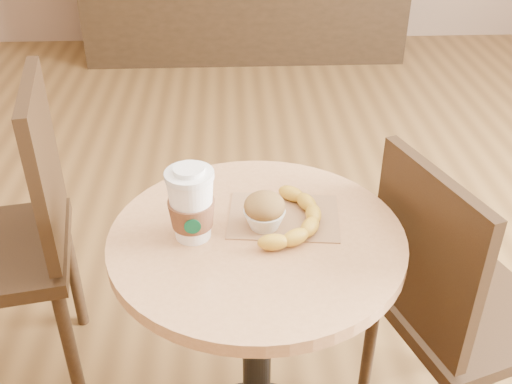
% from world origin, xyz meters
% --- Properties ---
extents(cafe_table, '(0.63, 0.63, 0.75)m').
position_xyz_m(cafe_table, '(-0.07, -0.09, 0.50)').
color(cafe_table, black).
rests_on(cafe_table, ground).
extents(chair_left, '(0.49, 0.49, 0.95)m').
position_xyz_m(chair_left, '(-0.73, 0.24, 0.52)').
color(chair_left, black).
rests_on(chair_left, ground).
extents(chair_right, '(0.49, 0.49, 0.88)m').
position_xyz_m(chair_right, '(0.41, -0.04, 0.48)').
color(chair_right, black).
rests_on(chair_right, ground).
extents(kraft_bag, '(0.26, 0.20, 0.00)m').
position_xyz_m(kraft_bag, '(-0.01, -0.03, 0.75)').
color(kraft_bag, '#946B47').
rests_on(kraft_bag, cafe_table).
extents(coffee_cup, '(0.10, 0.10, 0.17)m').
position_xyz_m(coffee_cup, '(-0.20, -0.09, 0.82)').
color(coffee_cup, white).
rests_on(coffee_cup, cafe_table).
extents(muffin, '(0.09, 0.09, 0.08)m').
position_xyz_m(muffin, '(-0.05, -0.06, 0.79)').
color(muffin, silver).
rests_on(muffin, kraft_bag).
extents(banana, '(0.24, 0.29, 0.03)m').
position_xyz_m(banana, '(0.01, -0.05, 0.77)').
color(banana, gold).
rests_on(banana, kraft_bag).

